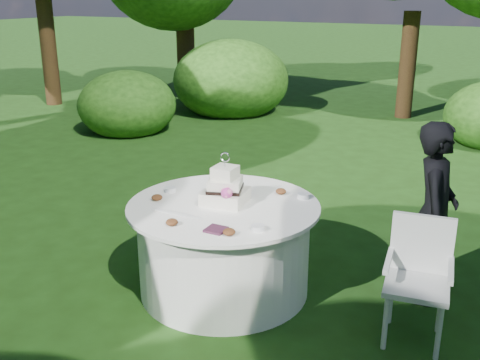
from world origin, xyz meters
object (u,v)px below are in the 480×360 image
object	(u,v)px
table	(224,247)
guest	(434,213)
cake	(225,189)
chair	(419,271)
napkins	(216,230)

from	to	relation	value
table	guest	bearing A→B (deg)	24.02
guest	table	distance (m)	1.71
cake	chair	distance (m)	1.59
napkins	cake	size ratio (longest dim) A/B	0.32
table	chair	size ratio (longest dim) A/B	1.74
guest	table	world-z (taller)	guest
guest	cake	world-z (taller)	guest
guest	napkins	bearing A→B (deg)	125.16
chair	guest	bearing A→B (deg)	91.88
table	chair	world-z (taller)	chair
napkins	cake	world-z (taller)	cake
table	napkins	bearing A→B (deg)	-66.80
napkins	cake	bearing A→B (deg)	112.06
napkins	guest	distance (m)	1.76
napkins	table	size ratio (longest dim) A/B	0.09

